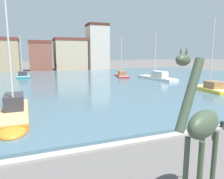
# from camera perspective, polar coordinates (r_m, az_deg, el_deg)

# --- Properties ---
(harbor_water) EXTENTS (79.64, 48.25, 0.31)m
(harbor_water) POSITION_cam_1_polar(r_m,az_deg,el_deg) (34.67, -11.40, 1.91)
(harbor_water) COLOR #476675
(harbor_water) RESTS_ON ground
(quay_edge_coping) EXTENTS (79.64, 0.50, 0.12)m
(quay_edge_coping) POSITION_cam_1_polar(r_m,az_deg,el_deg) (12.07, 9.77, -13.14)
(quay_edge_coping) COLOR #ADA89E
(quay_edge_coping) RESTS_ON ground
(giraffe_statue) EXTENTS (2.67, 1.53, 4.87)m
(giraffe_statue) POSITION_cam_1_polar(r_m,az_deg,el_deg) (7.02, 23.02, -9.59)
(giraffe_statue) COLOR #3D4C38
(giraffe_statue) RESTS_ON ground
(sailboat_yellow) EXTENTS (2.94, 6.31, 8.77)m
(sailboat_yellow) POSITION_cam_1_polar(r_m,az_deg,el_deg) (28.31, 24.89, 0.24)
(sailboat_yellow) COLOR gold
(sailboat_yellow) RESTS_ON ground
(sailboat_orange) EXTENTS (1.94, 8.31, 9.46)m
(sailboat_orange) POSITION_cam_1_polar(r_m,az_deg,el_deg) (16.16, -24.96, -6.01)
(sailboat_orange) COLOR orange
(sailboat_orange) RESTS_ON ground
(sailboat_red) EXTENTS (3.45, 7.47, 7.84)m
(sailboat_red) POSITION_cam_1_polar(r_m,az_deg,el_deg) (41.81, 2.49, 3.84)
(sailboat_red) COLOR red
(sailboat_red) RESTS_ON ground
(sailboat_teal) EXTENTS (2.73, 9.07, 8.20)m
(sailboat_teal) POSITION_cam_1_polar(r_m,az_deg,el_deg) (44.95, -23.04, 3.46)
(sailboat_teal) COLOR teal
(sailboat_teal) RESTS_ON ground
(sailboat_white) EXTENTS (2.98, 9.85, 8.62)m
(sailboat_white) POSITION_cam_1_polar(r_m,az_deg,el_deg) (37.88, 11.51, 3.20)
(sailboat_white) COLOR white
(sailboat_white) RESTS_ON ground
(mooring_bollard) EXTENTS (0.24, 0.24, 0.50)m
(mooring_bollard) POSITION_cam_1_polar(r_m,az_deg,el_deg) (15.19, 27.65, -8.55)
(mooring_bollard) COLOR #232326
(mooring_bollard) RESTS_ON ground
(townhouse_end_terrace) EXTENTS (8.77, 7.57, 8.65)m
(townhouse_end_terrace) POSITION_cam_1_polar(r_m,az_deg,el_deg) (60.45, -27.91, 8.20)
(townhouse_end_terrace) COLOR tan
(townhouse_end_terrace) RESTS_ON ground
(townhouse_wide_warehouse) EXTENTS (5.92, 5.83, 8.27)m
(townhouse_wide_warehouse) POSITION_cam_1_polar(r_m,az_deg,el_deg) (62.28, -18.87, 8.63)
(townhouse_wide_warehouse) COLOR #8E5142
(townhouse_wide_warehouse) RESTS_ON ground
(townhouse_narrow_midrow) EXTENTS (9.13, 7.84, 9.19)m
(townhouse_narrow_midrow) POSITION_cam_1_polar(r_m,az_deg,el_deg) (64.73, -11.30, 9.38)
(townhouse_narrow_midrow) COLOR #C6B293
(townhouse_narrow_midrow) RESTS_ON ground
(townhouse_tall_gabled) EXTENTS (6.23, 5.89, 13.76)m
(townhouse_tall_gabled) POSITION_cam_1_polar(r_m,az_deg,el_deg) (66.91, -3.96, 11.50)
(townhouse_tall_gabled) COLOR beige
(townhouse_tall_gabled) RESTS_ON ground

